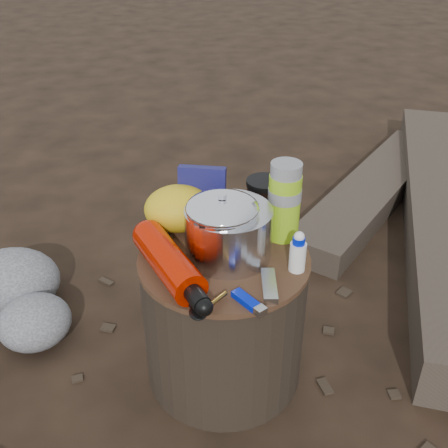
{
  "coord_description": "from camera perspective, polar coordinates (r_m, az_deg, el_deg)",
  "views": [
    {
      "loc": [
        -0.14,
        -1.06,
        1.14
      ],
      "look_at": [
        0.0,
        0.0,
        0.48
      ],
      "focal_mm": 43.05,
      "sensor_mm": 36.0,
      "label": 1
    }
  ],
  "objects": [
    {
      "name": "log_small",
      "position": [
        2.4,
        15.56,
        3.44
      ],
      "size": [
        0.98,
        1.05,
        0.1
      ],
      "primitive_type": "cube",
      "rotation": [
        0.0,
        0.0,
        -0.73
      ],
      "color": "#382E26",
      "rests_on": "ground"
    },
    {
      "name": "fuel_bottle",
      "position": [
        1.23,
        -5.9,
        -4.0
      ],
      "size": [
        0.19,
        0.33,
        0.08
      ],
      "primitive_type": null,
      "rotation": [
        0.0,
        0.0,
        0.36
      ],
      "color": "#BC1500",
      "rests_on": "stump"
    },
    {
      "name": "multitool",
      "position": [
        1.21,
        4.81,
        -6.54
      ],
      "size": [
        0.05,
        0.12,
        0.02
      ],
      "primitive_type": "cube",
      "rotation": [
        0.0,
        0.0,
        -0.13
      ],
      "color": "silver",
      "rests_on": "stump"
    },
    {
      "name": "food_pouch",
      "position": [
        1.41,
        -2.34,
        3.03
      ],
      "size": [
        0.13,
        0.06,
        0.16
      ],
      "primitive_type": "cube",
      "rotation": [
        0.0,
        0.0,
        -0.26
      ],
      "color": "#161655",
      "rests_on": "stump"
    },
    {
      "name": "ground",
      "position": [
        1.56,
        0.0,
        -15.16
      ],
      "size": [
        60.0,
        60.0,
        0.0
      ],
      "primitive_type": "plane",
      "color": "black",
      "rests_on": "ground"
    },
    {
      "name": "squeeze_bottle",
      "position": [
        1.25,
        7.84,
        -3.11
      ],
      "size": [
        0.04,
        0.04,
        0.09
      ],
      "primitive_type": "cylinder",
      "color": "white",
      "rests_on": "stump"
    },
    {
      "name": "travel_mug",
      "position": [
        1.4,
        4.23,
        2.14
      ],
      "size": [
        0.09,
        0.09,
        0.13
      ],
      "primitive_type": "cylinder",
      "color": "black",
      "rests_on": "stump"
    },
    {
      "name": "thermos",
      "position": [
        1.34,
        6.41,
        2.4
      ],
      "size": [
        0.08,
        0.08,
        0.2
      ],
      "primitive_type": "cylinder",
      "color": "#8EC519",
      "rests_on": "stump"
    },
    {
      "name": "stump",
      "position": [
        1.43,
        0.0,
        -9.87
      ],
      "size": [
        0.42,
        0.42,
        0.39
      ],
      "primitive_type": "cylinder",
      "color": "black",
      "rests_on": "ground"
    },
    {
      "name": "stuff_sack",
      "position": [
        1.39,
        -4.88,
        1.66
      ],
      "size": [
        0.18,
        0.14,
        0.12
      ],
      "primitive_type": "ellipsoid",
      "color": "gold",
      "rests_on": "stump"
    },
    {
      "name": "spork",
      "position": [
        1.19,
        -4.63,
        -7.46
      ],
      "size": [
        0.1,
        0.15,
        0.01
      ],
      "primitive_type": null,
      "rotation": [
        0.0,
        0.0,
        0.46
      ],
      "color": "black",
      "rests_on": "stump"
    },
    {
      "name": "camping_pot",
      "position": [
        1.26,
        -0.19,
        -0.53
      ],
      "size": [
        0.17,
        0.17,
        0.17
      ],
      "primitive_type": "cylinder",
      "color": "white",
      "rests_on": "stump"
    },
    {
      "name": "lighter",
      "position": [
        1.17,
        2.34,
        -8.05
      ],
      "size": [
        0.07,
        0.09,
        0.02
      ],
      "primitive_type": "cube",
      "rotation": [
        0.0,
        0.0,
        0.55
      ],
      "color": "#0217BD",
      "rests_on": "stump"
    },
    {
      "name": "foil_windscreen",
      "position": [
        1.28,
        0.48,
        -0.92
      ],
      "size": [
        0.21,
        0.21,
        0.13
      ],
      "primitive_type": "cylinder",
      "color": "silver",
      "rests_on": "stump"
    }
  ]
}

